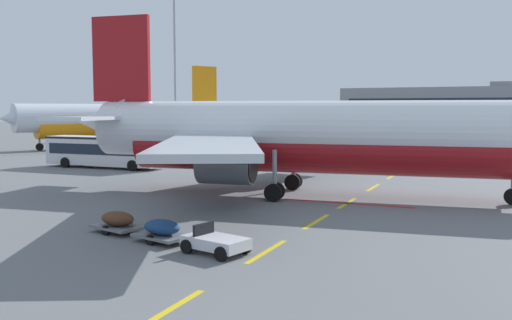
% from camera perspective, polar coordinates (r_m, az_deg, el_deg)
% --- Properties ---
extents(apron_paint_markings, '(8.00, 97.72, 0.01)m').
position_cam_1_polar(apron_paint_markings, '(50.92, 13.93, -1.35)').
color(apron_paint_markings, yellow).
rests_on(apron_paint_markings, ground).
extents(airliner_foreground, '(34.82, 34.38, 12.20)m').
position_cam_1_polar(airliner_foreground, '(36.91, 5.07, 2.48)').
color(airliner_foreground, white).
rests_on(airliner_foreground, ground).
extents(airliner_mid_left, '(31.90, 33.75, 12.45)m').
position_cam_1_polar(airliner_mid_left, '(86.06, -12.89, 4.00)').
color(airliner_mid_left, silver).
rests_on(airliner_mid_left, ground).
extents(apron_shuttle_bus, '(12.08, 3.22, 3.00)m').
position_cam_1_polar(apron_shuttle_bus, '(56.11, -15.00, 1.01)').
color(apron_shuttle_bus, silver).
rests_on(apron_shuttle_bus, ground).
extents(ground_power_truck, '(6.00, 7.10, 3.14)m').
position_cam_1_polar(ground_power_truck, '(61.66, -5.90, 1.43)').
color(ground_power_truck, black).
rests_on(ground_power_truck, ground).
extents(baggage_train, '(8.69, 3.63, 1.14)m').
position_cam_1_polar(baggage_train, '(24.66, -9.39, -6.99)').
color(baggage_train, silver).
rests_on(baggage_train, ground).
extents(apron_light_mast_near, '(1.80, 1.80, 25.54)m').
position_cam_1_polar(apron_light_mast_near, '(86.94, -8.19, 11.88)').
color(apron_light_mast_near, slate).
rests_on(apron_light_mast_near, ground).
extents(terminal_satellite, '(69.59, 19.90, 13.36)m').
position_cam_1_polar(terminal_satellite, '(180.23, 20.07, 4.99)').
color(terminal_satellite, gray).
rests_on(terminal_satellite, ground).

